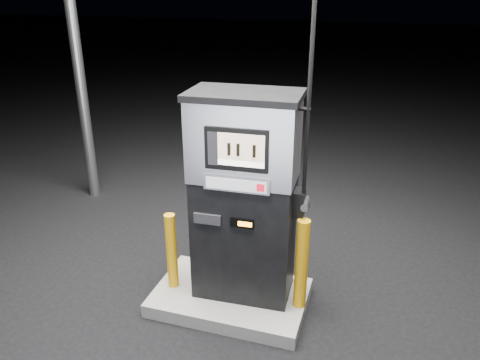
% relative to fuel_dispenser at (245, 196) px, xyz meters
% --- Properties ---
extents(ground, '(80.00, 80.00, 0.00)m').
position_rel_fuel_dispenser_xyz_m(ground, '(-0.12, -0.10, -1.25)').
color(ground, black).
rests_on(ground, ground).
extents(pump_island, '(1.60, 1.00, 0.15)m').
position_rel_fuel_dispenser_xyz_m(pump_island, '(-0.12, -0.10, -1.17)').
color(pump_island, '#60605B').
rests_on(pump_island, ground).
extents(fuel_dispenser, '(1.19, 0.68, 4.43)m').
position_rel_fuel_dispenser_xyz_m(fuel_dispenser, '(0.00, 0.00, 0.00)').
color(fuel_dispenser, black).
rests_on(fuel_dispenser, pump_island).
extents(bollard_left, '(0.14, 0.14, 0.85)m').
position_rel_fuel_dispenser_xyz_m(bollard_left, '(-0.75, -0.17, -0.67)').
color(bollard_left, orange).
rests_on(bollard_left, pump_island).
extents(bollard_right, '(0.14, 0.14, 0.97)m').
position_rel_fuel_dispenser_xyz_m(bollard_right, '(0.62, -0.09, -0.61)').
color(bollard_right, orange).
rests_on(bollard_right, pump_island).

